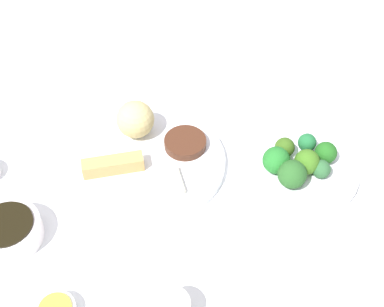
# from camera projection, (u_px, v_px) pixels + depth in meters

# --- Properties ---
(tabletop) EXTENTS (2.20, 2.20, 0.02)m
(tabletop) POSITION_uv_depth(u_px,v_px,m) (139.00, 174.00, 1.00)
(tabletop) COLOR white
(tabletop) RESTS_ON ground
(main_plate) EXTENTS (0.29, 0.29, 0.02)m
(main_plate) POSITION_uv_depth(u_px,v_px,m) (151.00, 160.00, 1.00)
(main_plate) COLOR white
(main_plate) RESTS_ON tabletop
(rice_scoop) EXTENTS (0.08, 0.08, 0.08)m
(rice_scoop) POSITION_uv_depth(u_px,v_px,m) (135.00, 119.00, 1.01)
(rice_scoop) COLOR #CCB976
(rice_scoop) RESTS_ON main_plate
(spring_roll) EXTENTS (0.12, 0.07, 0.03)m
(spring_roll) POSITION_uv_depth(u_px,v_px,m) (113.00, 165.00, 0.96)
(spring_roll) COLOR tan
(spring_roll) RESTS_ON main_plate
(crab_rangoon_wonton) EXTENTS (0.08, 0.08, 0.01)m
(crab_rangoon_wonton) POSITION_uv_depth(u_px,v_px,m) (165.00, 183.00, 0.95)
(crab_rangoon_wonton) COLOR beige
(crab_rangoon_wonton) RESTS_ON main_plate
(stir_fry_heap) EXTENTS (0.09, 0.09, 0.02)m
(stir_fry_heap) POSITION_uv_depth(u_px,v_px,m) (185.00, 143.00, 1.01)
(stir_fry_heap) COLOR #472617
(stir_fry_heap) RESTS_ON main_plate
(broccoli_plate) EXTENTS (0.24, 0.24, 0.01)m
(broccoli_plate) POSITION_uv_depth(u_px,v_px,m) (298.00, 168.00, 0.99)
(broccoli_plate) COLOR white
(broccoli_plate) RESTS_ON tabletop
(broccoli_floret_0) EXTENTS (0.04, 0.04, 0.04)m
(broccoli_floret_0) POSITION_uv_depth(u_px,v_px,m) (326.00, 153.00, 0.98)
(broccoli_floret_0) COLOR #20601C
(broccoli_floret_0) RESTS_ON broccoli_plate
(broccoli_floret_1) EXTENTS (0.05, 0.05, 0.05)m
(broccoli_floret_1) POSITION_uv_depth(u_px,v_px,m) (307.00, 162.00, 0.96)
(broccoli_floret_1) COLOR #3B6E1D
(broccoli_floret_1) RESTS_ON broccoli_plate
(broccoli_floret_2) EXTENTS (0.04, 0.04, 0.04)m
(broccoli_floret_2) POSITION_uv_depth(u_px,v_px,m) (285.00, 147.00, 0.99)
(broccoli_floret_2) COLOR #365D1A
(broccoli_floret_2) RESTS_ON broccoli_plate
(broccoli_floret_3) EXTENTS (0.06, 0.06, 0.06)m
(broccoli_floret_3) POSITION_uv_depth(u_px,v_px,m) (292.00, 174.00, 0.94)
(broccoli_floret_3) COLOR #265923
(broccoli_floret_3) RESTS_ON broccoli_plate
(broccoli_floret_4) EXTENTS (0.04, 0.04, 0.04)m
(broccoli_floret_4) POSITION_uv_depth(u_px,v_px,m) (321.00, 169.00, 0.96)
(broccoli_floret_4) COLOR #2C5F33
(broccoli_floret_4) RESTS_ON broccoli_plate
(broccoli_floret_5) EXTENTS (0.05, 0.05, 0.05)m
(broccoli_floret_5) POSITION_uv_depth(u_px,v_px,m) (276.00, 160.00, 0.96)
(broccoli_floret_5) COLOR #227228
(broccoli_floret_5) RESTS_ON broccoli_plate
(broccoli_floret_6) EXTENTS (0.04, 0.04, 0.04)m
(broccoli_floret_6) POSITION_uv_depth(u_px,v_px,m) (307.00, 143.00, 1.00)
(broccoli_floret_6) COLOR #206835
(broccoli_floret_6) RESTS_ON broccoli_plate
(soy_sauce_bowl) EXTENTS (0.11, 0.11, 0.04)m
(soy_sauce_bowl) POSITION_uv_depth(u_px,v_px,m) (9.00, 231.00, 0.88)
(soy_sauce_bowl) COLOR white
(soy_sauce_bowl) RESTS_ON tabletop
(soy_sauce_bowl_liquid) EXTENTS (0.09, 0.09, 0.00)m
(soy_sauce_bowl_liquid) POSITION_uv_depth(u_px,v_px,m) (5.00, 224.00, 0.86)
(soy_sauce_bowl_liquid) COLOR black
(soy_sauce_bowl_liquid) RESTS_ON soy_sauce_bowl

